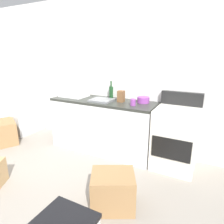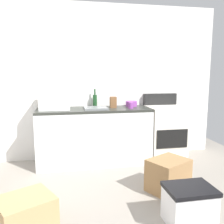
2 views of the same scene
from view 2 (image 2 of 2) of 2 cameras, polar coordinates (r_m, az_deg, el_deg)
name	(u,v)px [view 2 (image 2 of 2)]	position (r m, az deg, el deg)	size (l,w,h in m)	color
ground_plane	(81,201)	(3.02, -7.23, -19.87)	(6.00, 6.00, 0.00)	gray
wall_back	(73,83)	(4.20, -8.99, 6.77)	(5.00, 0.10, 2.60)	silver
kitchen_counter	(94,136)	(4.00, -4.19, -5.59)	(1.80, 0.60, 0.90)	silver
stove_oven	(165,132)	(4.31, 12.18, -4.49)	(0.60, 0.61, 1.10)	silver
microwave	(55,101)	(3.89, -13.24, 2.56)	(0.46, 0.34, 0.27)	white
sink_basin	(96,108)	(3.85, -3.85, 0.91)	(0.36, 0.32, 0.03)	slate
wine_bottle	(95,100)	(4.12, -4.01, 2.76)	(0.07, 0.07, 0.30)	#193F1E
coffee_mug	(131,105)	(3.91, 4.39, 1.56)	(0.08, 0.08, 0.10)	purple
knife_block	(113,102)	(3.98, 0.27, 2.29)	(0.10, 0.10, 0.18)	brown
mixing_bowl	(131,104)	(4.17, 4.55, 1.94)	(0.19, 0.19, 0.09)	purple
cardboard_box_large	(26,214)	(2.58, -19.49, -21.59)	(0.48, 0.41, 0.33)	tan
cardboard_box_medium	(168,175)	(3.21, 12.96, -14.19)	(0.47, 0.38, 0.41)	olive
storage_bin	(189,205)	(2.64, 17.53, -20.01)	(0.46, 0.36, 0.38)	silver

